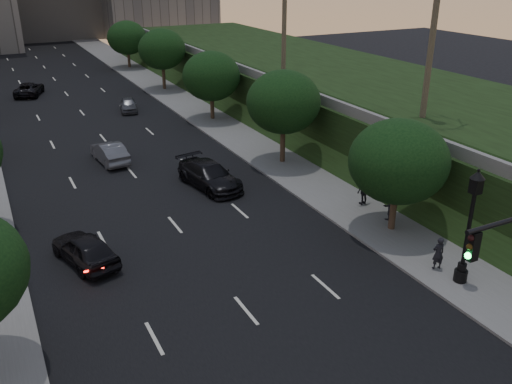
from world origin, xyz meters
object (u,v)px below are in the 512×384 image
street_lamp (468,232)px  pedestrian_a (438,253)px  sedan_near_left (85,249)px  sedan_far_right (128,105)px  pedestrian_c (364,191)px  pedestrian_b (390,206)px  sedan_near_right (210,175)px  sedan_far_left (29,89)px  sedan_mid_left (109,152)px

street_lamp → pedestrian_a: street_lamp is taller
pedestrian_a → street_lamp: bearing=111.1°
street_lamp → sedan_near_left: 17.79m
sedan_near_left → sedan_far_right: 28.98m
street_lamp → pedestrian_a: bearing=97.9°
street_lamp → pedestrian_c: 9.05m
pedestrian_b → pedestrian_a: bearing=77.3°
sedan_near_left → sedan_near_right: 10.96m
sedan_far_left → pedestrian_b: bearing=127.9°
sedan_near_left → sedan_mid_left: bearing=-123.2°
sedan_far_right → pedestrian_b: 31.28m
sedan_far_left → sedan_far_right: bearing=143.0°
sedan_mid_left → sedan_near_right: sedan_near_right is taller
sedan_far_right → pedestrian_b: bearing=-65.9°
street_lamp → pedestrian_b: (1.28, 6.51, -1.65)m
sedan_near_left → sedan_far_right: size_ratio=1.18×
pedestrian_c → street_lamp: bearing=77.8°
sedan_near_left → sedan_near_right: bearing=-161.4°
sedan_mid_left → sedan_far_left: sedan_mid_left is taller
sedan_far_right → pedestrian_a: size_ratio=2.35×
sedan_mid_left → sedan_far_right: sedan_mid_left is taller
sedan_near_right → pedestrian_a: size_ratio=3.42×
sedan_far_right → pedestrian_b: pedestrian_b is taller
sedan_far_left → pedestrian_c: bearing=128.9°
sedan_near_left → sedan_far_left: size_ratio=0.88×
sedan_far_left → pedestrian_c: (14.52, -39.80, 0.29)m
sedan_near_right → sedan_far_left: bearing=93.4°
pedestrian_c → sedan_far_left: bearing=-73.9°
sedan_mid_left → pedestrian_c: (11.70, -14.62, 0.25)m
pedestrian_a → pedestrian_c: 7.65m
street_lamp → sedan_far_left: street_lamp is taller
street_lamp → pedestrian_c: size_ratio=3.29×
sedan_near_right → sedan_far_right: bearing=79.6°
sedan_near_left → pedestrian_a: bearing=134.8°
sedan_far_left → street_lamp: bearing=124.1°
sedan_far_left → pedestrian_a: size_ratio=3.14×
sedan_near_right → pedestrian_b: (7.02, -9.29, 0.18)m
sedan_near_right → pedestrian_b: size_ratio=3.34×
pedestrian_c → sedan_near_right: bearing=-48.8°
pedestrian_b → sedan_far_left: bearing=-68.1°
sedan_far_left → pedestrian_c: 42.37m
street_lamp → pedestrian_a: size_ratio=3.45×
sedan_far_left → sedan_far_right: (7.82, -11.54, -0.06)m
pedestrian_a → sedan_near_left: bearing=-16.5°
street_lamp → pedestrian_c: street_lamp is taller
sedan_mid_left → sedan_far_left: (-2.83, 25.18, -0.05)m
sedan_mid_left → sedan_far_left: 25.34m
sedan_mid_left → pedestrian_c: bearing=123.3°
sedan_mid_left → pedestrian_b: size_ratio=2.75×
sedan_mid_left → sedan_far_right: size_ratio=1.20×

